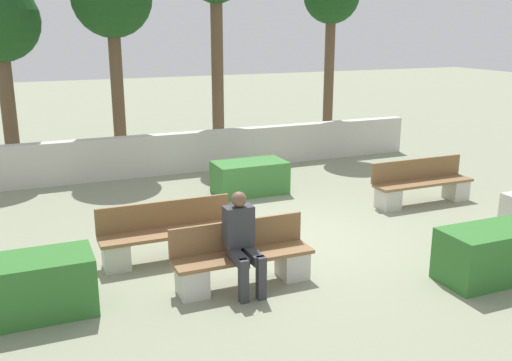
{
  "coord_description": "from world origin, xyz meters",
  "views": [
    {
      "loc": [
        -3.89,
        -7.8,
        3.36
      ],
      "look_at": [
        -0.4,
        0.5,
        0.9
      ],
      "focal_mm": 40.0,
      "sensor_mm": 36.0,
      "label": 1
    }
  ],
  "objects_px": {
    "person_seated_man": "(242,238)",
    "tree_center_left": "(112,1)",
    "bench_left_side": "(168,238)",
    "bench_right_side": "(422,186)",
    "bench_front": "(243,262)",
    "tree_rightmost": "(331,2)"
  },
  "relations": [
    {
      "from": "person_seated_man",
      "to": "tree_center_left",
      "type": "xyz_separation_m",
      "value": [
        -0.24,
        7.54,
        3.17
      ]
    },
    {
      "from": "bench_left_side",
      "to": "person_seated_man",
      "type": "distance_m",
      "value": 1.56
    },
    {
      "from": "bench_right_side",
      "to": "tree_center_left",
      "type": "bearing_deg",
      "value": 120.23
    },
    {
      "from": "bench_front",
      "to": "tree_rightmost",
      "type": "distance_m",
      "value": 9.58
    },
    {
      "from": "person_seated_man",
      "to": "tree_center_left",
      "type": "distance_m",
      "value": 8.18
    },
    {
      "from": "bench_left_side",
      "to": "bench_right_side",
      "type": "relative_size",
      "value": 0.97
    },
    {
      "from": "bench_left_side",
      "to": "tree_rightmost",
      "type": "xyz_separation_m",
      "value": [
        6.01,
        5.87,
        3.61
      ]
    },
    {
      "from": "bench_front",
      "to": "tree_rightmost",
      "type": "bearing_deg",
      "value": 53.13
    },
    {
      "from": "bench_front",
      "to": "tree_center_left",
      "type": "height_order",
      "value": "tree_center_left"
    },
    {
      "from": "tree_center_left",
      "to": "bench_right_side",
      "type": "bearing_deg",
      "value": -47.99
    },
    {
      "from": "bench_right_side",
      "to": "tree_rightmost",
      "type": "xyz_separation_m",
      "value": [
        0.77,
        5.07,
        3.61
      ]
    },
    {
      "from": "person_seated_man",
      "to": "bench_right_side",
      "type": "bearing_deg",
      "value": 25.17
    },
    {
      "from": "bench_front",
      "to": "bench_left_side",
      "type": "xyz_separation_m",
      "value": [
        -0.7,
        1.23,
        0.01
      ]
    },
    {
      "from": "tree_center_left",
      "to": "bench_front",
      "type": "bearing_deg",
      "value": -87.7
    },
    {
      "from": "tree_rightmost",
      "to": "tree_center_left",
      "type": "bearing_deg",
      "value": 176.88
    },
    {
      "from": "bench_left_side",
      "to": "tree_rightmost",
      "type": "height_order",
      "value": "tree_rightmost"
    },
    {
      "from": "person_seated_man",
      "to": "tree_rightmost",
      "type": "distance_m",
      "value": 9.58
    },
    {
      "from": "bench_front",
      "to": "bench_left_side",
      "type": "bearing_deg",
      "value": 119.55
    },
    {
      "from": "tree_rightmost",
      "to": "person_seated_man",
      "type": "bearing_deg",
      "value": -126.64
    },
    {
      "from": "bench_front",
      "to": "tree_rightmost",
      "type": "relative_size",
      "value": 0.39
    },
    {
      "from": "person_seated_man",
      "to": "tree_rightmost",
      "type": "relative_size",
      "value": 0.27
    },
    {
      "from": "bench_front",
      "to": "bench_right_side",
      "type": "bearing_deg",
      "value": 23.99
    }
  ]
}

